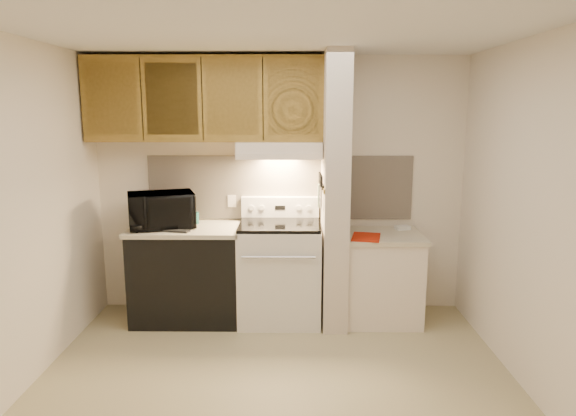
{
  "coord_description": "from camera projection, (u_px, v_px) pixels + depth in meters",
  "views": [
    {
      "loc": [
        0.12,
        -3.52,
        1.99
      ],
      "look_at": [
        0.08,
        0.75,
        1.17
      ],
      "focal_mm": 32.0,
      "sensor_mm": 36.0,
      "label": 1
    }
  ],
  "objects": [
    {
      "name": "range_knob_right_outer",
      "position": [
        309.0,
        208.0,
        5.0
      ],
      "size": [
        0.05,
        0.02,
        0.05
      ],
      "primitive_type": "cylinder",
      "rotation": [
        1.57,
        0.0,
        0.0
      ],
      "color": "silver",
      "rests_on": "range_backguard"
    },
    {
      "name": "wall_back",
      "position": [
        280.0,
        186.0,
        5.07
      ],
      "size": [
        3.6,
        2.5,
        0.02
      ],
      "primitive_type": "cube",
      "rotation": [
        1.57,
        0.0,
        0.0
      ],
      "color": "white",
      "rests_on": "floor"
    },
    {
      "name": "cab_gap_a",
      "position": [
        142.0,
        99.0,
        4.6
      ],
      "size": [
        0.01,
        0.01,
        0.73
      ],
      "primitive_type": "cube",
      "color": "black",
      "rests_on": "upper_cabinets"
    },
    {
      "name": "cab_door_a",
      "position": [
        111.0,
        99.0,
        4.6
      ],
      "size": [
        0.46,
        0.01,
        0.63
      ],
      "primitive_type": "cube",
      "color": "olive",
      "rests_on": "upper_cabinets"
    },
    {
      "name": "cooktop",
      "position": [
        279.0,
        225.0,
        4.79
      ],
      "size": [
        0.74,
        0.64,
        0.03
      ],
      "primitive_type": "cube",
      "color": "black",
      "rests_on": "range_body"
    },
    {
      "name": "right_countertop",
      "position": [
        383.0,
        236.0,
        4.8
      ],
      "size": [
        0.74,
        0.64,
        0.04
      ],
      "primitive_type": "cube",
      "color": "beige",
      "rests_on": "right_cab_base"
    },
    {
      "name": "cab_door_d",
      "position": [
        293.0,
        99.0,
        4.58
      ],
      "size": [
        0.46,
        0.01,
        0.63
      ],
      "primitive_type": "cube",
      "color": "olive",
      "rests_on": "upper_cabinets"
    },
    {
      "name": "microwave",
      "position": [
        161.0,
        210.0,
        4.77
      ],
      "size": [
        0.69,
        0.57,
        0.33
      ],
      "primitive_type": "imported",
      "rotation": [
        0.0,
        0.0,
        0.33
      ],
      "color": "black",
      "rests_on": "left_countertop"
    },
    {
      "name": "knife_blade_d",
      "position": [
        320.0,
        194.0,
        4.77
      ],
      "size": [
        0.01,
        0.04,
        0.16
      ],
      "primitive_type": "cube",
      "color": "silver",
      "rests_on": "knife_strip"
    },
    {
      "name": "backsplash",
      "position": [
        280.0,
        188.0,
        5.06
      ],
      "size": [
        2.6,
        0.02,
        0.63
      ],
      "primitive_type": "cube",
      "color": "beige",
      "rests_on": "wall_back"
    },
    {
      "name": "floor",
      "position": [
        276.0,
        380.0,
        3.83
      ],
      "size": [
        3.6,
        3.6,
        0.0
      ],
      "primitive_type": "plane",
      "color": "tan",
      "rests_on": "ground"
    },
    {
      "name": "upper_cabinets",
      "position": [
        205.0,
        99.0,
        4.75
      ],
      "size": [
        2.18,
        0.33,
        0.77
      ],
      "primitive_type": "cube",
      "color": "olive",
      "rests_on": "wall_back"
    },
    {
      "name": "white_box",
      "position": [
        403.0,
        228.0,
        4.97
      ],
      "size": [
        0.15,
        0.12,
        0.04
      ],
      "primitive_type": "cube",
      "rotation": [
        0.0,
        0.0,
        0.26
      ],
      "color": "white",
      "rests_on": "right_countertop"
    },
    {
      "name": "knife_handle_a",
      "position": [
        322.0,
        182.0,
        4.49
      ],
      "size": [
        0.02,
        0.02,
        0.1
      ],
      "primitive_type": "cylinder",
      "color": "black",
      "rests_on": "knife_strip"
    },
    {
      "name": "knife_blade_c",
      "position": [
        320.0,
        198.0,
        4.68
      ],
      "size": [
        0.01,
        0.04,
        0.2
      ],
      "primitive_type": "cube",
      "color": "silver",
      "rests_on": "knife_strip"
    },
    {
      "name": "range_display",
      "position": [
        280.0,
        208.0,
        5.01
      ],
      "size": [
        0.1,
        0.01,
        0.04
      ],
      "primitive_type": "cube",
      "color": "black",
      "rests_on": "range_backguard"
    },
    {
      "name": "range_backguard",
      "position": [
        280.0,
        207.0,
        5.05
      ],
      "size": [
        0.76,
        0.08,
        0.2
      ],
      "primitive_type": "cube",
      "color": "silver",
      "rests_on": "range_body"
    },
    {
      "name": "teal_jar",
      "position": [
        194.0,
        218.0,
        4.94
      ],
      "size": [
        0.12,
        0.12,
        0.11
      ],
      "primitive_type": "cylinder",
      "rotation": [
        0.0,
        0.0,
        -0.29
      ],
      "color": "#1B5B52",
      "rests_on": "left_countertop"
    },
    {
      "name": "outlet",
      "position": [
        232.0,
        201.0,
        5.08
      ],
      "size": [
        0.08,
        0.01,
        0.12
      ],
      "primitive_type": "cube",
      "color": "#F1E1CF",
      "rests_on": "backsplash"
    },
    {
      "name": "ceiling",
      "position": [
        274.0,
        31.0,
        3.36
      ],
      "size": [
        3.6,
        3.6,
        0.0
      ],
      "primitive_type": "plane",
      "rotation": [
        3.14,
        0.0,
        0.0
      ],
      "color": "white",
      "rests_on": "wall_back"
    },
    {
      "name": "spoon_rest",
      "position": [
        176.0,
        231.0,
        4.62
      ],
      "size": [
        0.26,
        0.13,
        0.02
      ],
      "primitive_type": "cube",
      "rotation": [
        0.0,
        0.0,
        -0.23
      ],
      "color": "black",
      "rests_on": "left_countertop"
    },
    {
      "name": "cab_door_c",
      "position": [
        233.0,
        99.0,
        4.59
      ],
      "size": [
        0.46,
        0.01,
        0.63
      ],
      "primitive_type": "cube",
      "color": "olive",
      "rests_on": "upper_cabinets"
    },
    {
      "name": "range_hood",
      "position": [
        280.0,
        150.0,
        4.79
      ],
      "size": [
        0.78,
        0.44,
        0.15
      ],
      "primitive_type": "cube",
      "color": "#F1E1CF",
      "rests_on": "upper_cabinets"
    },
    {
      "name": "wall_left",
      "position": [
        20.0,
        216.0,
        3.62
      ],
      "size": [
        0.02,
        3.0,
        2.5
      ],
      "primitive_type": "cube",
      "color": "white",
      "rests_on": "floor"
    },
    {
      "name": "knife_blade_b",
      "position": [
        321.0,
        198.0,
        4.6
      ],
      "size": [
        0.01,
        0.04,
        0.18
      ],
      "primitive_type": "cube",
      "color": "silver",
      "rests_on": "knife_strip"
    },
    {
      "name": "right_cab_base",
      "position": [
        381.0,
        279.0,
        4.88
      ],
      "size": [
        0.7,
        0.6,
        0.81
      ],
      "primitive_type": "cube",
      "color": "#F1E1CF",
      "rests_on": "floor"
    },
    {
      "name": "red_folder",
      "position": [
        366.0,
        237.0,
        4.65
      ],
      "size": [
        0.31,
        0.38,
        0.01
      ],
      "primitive_type": "cube",
      "rotation": [
        0.0,
        0.0,
        -0.2
      ],
      "color": "#B01C07",
      "rests_on": "right_countertop"
    },
    {
      "name": "cab_gap_b",
      "position": [
        202.0,
        99.0,
        4.59
      ],
      "size": [
        0.01,
        0.01,
        0.73
      ],
      "primitive_type": "cube",
      "color": "black",
      "rests_on": "upper_cabinets"
    },
    {
      "name": "oven_mitt",
      "position": [
        319.0,
        196.0,
        4.9
      ],
      "size": [
        0.03,
        0.09,
        0.22
      ],
      "primitive_type": "cube",
      "color": "slate",
      "rests_on": "partition_pillar"
    },
    {
      "name": "range_body",
      "position": [
        280.0,
        273.0,
        4.88
      ],
      "size": [
        0.76,
        0.65,
        0.92
      ],
      "primitive_type": "cube",
      "color": "silver",
      "rests_on": "floor"
    },
    {
      "name": "cab_door_b",
      "position": [
        172.0,
        99.0,
        4.59
      ],
      "size": [
        0.46,
        0.01,
        0.63
      ],
      "primitive_type": "cube",
      "color": "olive",
      "rests_on": "upper_cabinets"
    },
    {
      "name": "knife_blade_e",
      "position": [
        319.0,
        194.0,
        4.84
      ],
      "size": [
        0.01,
        0.04,
        0.18
      ],
      "primitive_type": "cube",
      "color": "silver",
      "rests_on": "knife_strip"
    },
    {
      "name": "hood_lip",
      "position": [
        279.0,
        156.0,
        4.59
      ],
      "size": [
        0.78,
        0.04,
        0.06
      ],
      "primitive_type": "cube",
      "color": "#F1E1CF",
      "rests_on": "range_hood"
    },
    {
      "name": "range_knob_left_inner",
      "position": [
        262.0,
        208.0,
        5.01
      ],
      "size": [
        0.05,
        0.02,
        0.05
      ],
      "primitive_type": "cylinder",
      "rotation": [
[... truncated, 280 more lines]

